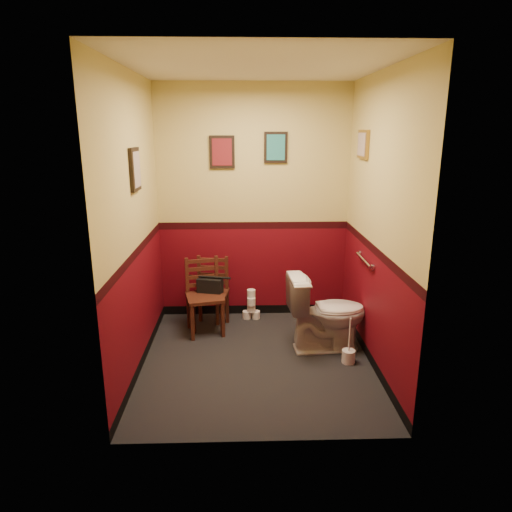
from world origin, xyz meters
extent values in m
cube|color=black|center=(0.00, 0.00, 0.00)|extent=(2.20, 2.40, 0.00)
cube|color=silver|center=(0.00, 0.00, 2.70)|extent=(2.20, 2.40, 0.00)
cube|color=#560710|center=(0.00, 1.20, 1.35)|extent=(2.20, 0.00, 2.70)
cube|color=#560710|center=(0.00, -1.20, 1.35)|extent=(2.20, 0.00, 2.70)
cube|color=#560710|center=(-1.10, 0.00, 1.35)|extent=(0.00, 2.40, 2.70)
cube|color=#560710|center=(1.10, 0.00, 1.35)|extent=(0.00, 2.40, 2.70)
cylinder|color=silver|center=(1.07, 0.25, 0.95)|extent=(0.03, 0.50, 0.03)
cylinder|color=silver|center=(1.09, 0.00, 0.95)|extent=(0.02, 0.06, 0.06)
cylinder|color=silver|center=(1.09, 0.50, 0.95)|extent=(0.02, 0.06, 0.06)
cube|color=black|center=(-0.35, 1.18, 1.95)|extent=(0.28, 0.03, 0.36)
cube|color=maroon|center=(-0.35, 1.17, 1.95)|extent=(0.22, 0.01, 0.30)
cube|color=black|center=(0.25, 1.18, 2.00)|extent=(0.26, 0.03, 0.34)
cube|color=teal|center=(0.25, 1.17, 2.00)|extent=(0.20, 0.01, 0.28)
cube|color=black|center=(-1.08, 0.10, 1.85)|extent=(0.03, 0.30, 0.38)
cube|color=gray|center=(-1.07, 0.10, 1.85)|extent=(0.01, 0.24, 0.31)
cube|color=olive|center=(1.08, 0.60, 2.05)|extent=(0.03, 0.34, 0.28)
cube|color=gray|center=(1.07, 0.60, 2.05)|extent=(0.01, 0.28, 0.22)
imported|color=white|center=(0.72, 0.25, 0.39)|extent=(0.83, 0.51, 0.78)
cylinder|color=silver|center=(0.89, -0.06, 0.06)|extent=(0.13, 0.13, 0.13)
cylinder|color=silver|center=(0.89, -0.06, 0.28)|extent=(0.02, 0.02, 0.36)
cube|color=#4E2317|center=(-0.55, 0.68, 0.41)|extent=(0.47, 0.47, 0.04)
cube|color=#4E2317|center=(-0.67, 0.48, 0.21)|extent=(0.04, 0.04, 0.41)
cube|color=#4E2317|center=(-0.75, 0.80, 0.21)|extent=(0.04, 0.04, 0.41)
cube|color=#4E2317|center=(-0.35, 0.55, 0.21)|extent=(0.04, 0.04, 0.41)
cube|color=#4E2317|center=(-0.43, 0.87, 0.21)|extent=(0.04, 0.04, 0.41)
cube|color=#4E2317|center=(-0.75, 0.80, 0.62)|extent=(0.04, 0.04, 0.41)
cube|color=#4E2317|center=(-0.43, 0.88, 0.62)|extent=(0.04, 0.04, 0.41)
cube|color=#4E2317|center=(-0.59, 0.84, 0.51)|extent=(0.31, 0.09, 0.04)
cube|color=#4E2317|center=(-0.59, 0.84, 0.60)|extent=(0.31, 0.09, 0.04)
cube|color=#4E2317|center=(-0.59, 0.84, 0.69)|extent=(0.31, 0.09, 0.04)
cube|color=#4E2317|center=(-0.59, 0.84, 0.78)|extent=(0.31, 0.09, 0.04)
cube|color=#4E2317|center=(-0.50, 0.80, 0.40)|extent=(0.43, 0.43, 0.04)
cube|color=#4E2317|center=(-0.68, 0.67, 0.20)|extent=(0.04, 0.04, 0.40)
cube|color=#4E2317|center=(-0.63, 0.98, 0.20)|extent=(0.04, 0.04, 0.40)
cube|color=#4E2317|center=(-0.36, 0.62, 0.20)|extent=(0.04, 0.04, 0.40)
cube|color=#4E2317|center=(-0.31, 0.94, 0.20)|extent=(0.04, 0.04, 0.40)
cube|color=#4E2317|center=(-0.63, 0.99, 0.60)|extent=(0.04, 0.04, 0.40)
cube|color=#4E2317|center=(-0.31, 0.94, 0.60)|extent=(0.04, 0.04, 0.40)
cube|color=#4E2317|center=(-0.47, 0.96, 0.49)|extent=(0.30, 0.07, 0.04)
cube|color=#4E2317|center=(-0.47, 0.96, 0.58)|extent=(0.30, 0.07, 0.04)
cube|color=#4E2317|center=(-0.47, 0.96, 0.67)|extent=(0.30, 0.07, 0.04)
cube|color=#4E2317|center=(-0.47, 0.96, 0.76)|extent=(0.30, 0.07, 0.04)
cube|color=black|center=(-0.50, 0.80, 0.51)|extent=(0.30, 0.20, 0.17)
cylinder|color=black|center=(-0.50, 0.80, 0.61)|extent=(0.24, 0.08, 0.02)
cylinder|color=silver|center=(-0.09, 1.05, 0.05)|extent=(0.10, 0.10, 0.09)
cylinder|color=silver|center=(0.02, 1.05, 0.05)|extent=(0.10, 0.10, 0.09)
cylinder|color=silver|center=(-0.03, 1.04, 0.14)|extent=(0.10, 0.10, 0.09)
cylinder|color=silver|center=(-0.03, 1.02, 0.23)|extent=(0.10, 0.10, 0.09)
cylinder|color=silver|center=(-0.03, 1.05, 0.32)|extent=(0.10, 0.10, 0.09)
camera|label=1|loc=(-0.14, -4.04, 2.19)|focal=32.00mm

